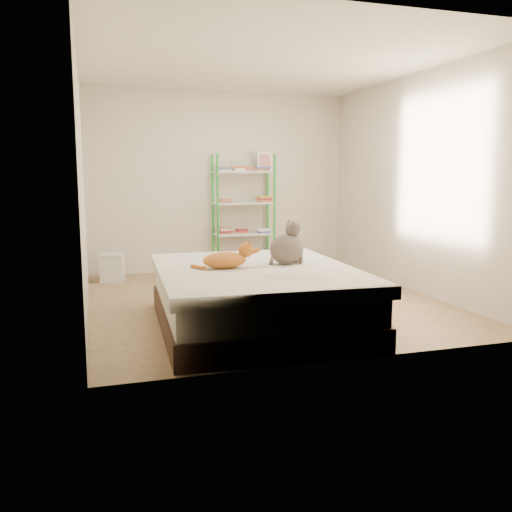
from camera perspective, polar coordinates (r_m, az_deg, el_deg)
name	(u,v)px	position (r m, az deg, el deg)	size (l,w,h in m)	color
room	(263,185)	(6.00, 0.79, 7.53)	(3.81, 4.21, 2.61)	tan
bed	(255,297)	(5.04, -0.09, -4.35)	(1.87, 2.29, 0.56)	#4A3222
orange_cat	(225,258)	(4.92, -3.33, -0.21)	(0.47, 0.25, 0.19)	#C66131
grey_cat	(287,243)	(5.15, 3.24, 1.41)	(0.30, 0.36, 0.41)	#736155
shelf_unit	(244,210)	(7.90, -1.27, 4.88)	(0.89, 0.36, 1.74)	green
cardboard_box	(265,273)	(6.79, 0.97, -1.76)	(0.64, 0.64, 0.44)	#AB7F57
white_bin	(112,267)	(7.45, -14.88, -1.15)	(0.37, 0.34, 0.37)	silver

